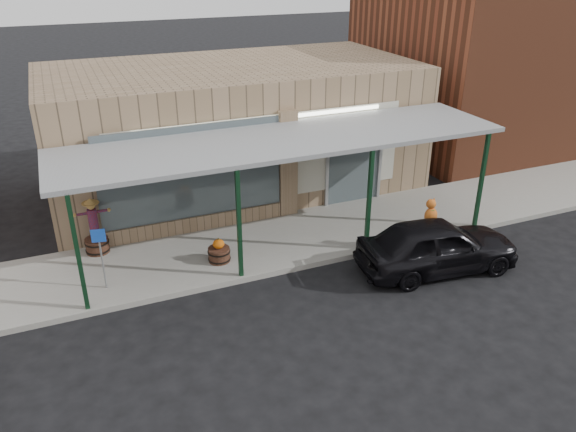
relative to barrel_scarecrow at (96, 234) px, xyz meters
name	(u,v)px	position (x,y,z in m)	size (l,w,h in m)	color
ground	(344,310)	(5.00, -4.80, -0.69)	(120.00, 120.00, 0.00)	black
sidewalk	(285,240)	(5.00, -1.20, -0.61)	(40.00, 3.20, 0.15)	gray
storefront	(233,129)	(5.00, 3.36, 1.41)	(12.00, 6.25, 4.20)	#907558
awning	(285,142)	(5.00, -1.24, 2.32)	(12.00, 3.00, 3.04)	gray
block_buildings_near	(277,68)	(7.01, 4.40, 3.08)	(61.00, 8.00, 8.00)	brown
barrel_scarecrow	(96,234)	(0.00, 0.00, 0.00)	(0.96, 0.74, 1.59)	#532F21
barrel_pumpkin	(219,253)	(2.90, -1.74, -0.30)	(0.60, 0.60, 0.67)	#532F21
handicap_sign	(101,251)	(0.00, -1.92, 0.48)	(0.33, 0.08, 1.58)	gray
parked_sedan	(437,245)	(8.04, -4.09, 0.03)	(4.33, 2.14, 1.66)	black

